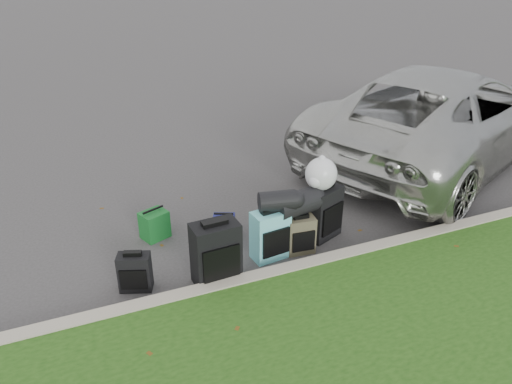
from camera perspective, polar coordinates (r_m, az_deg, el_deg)
name	(u,v)px	position (r m, az deg, el deg)	size (l,w,h in m)	color
ground	(268,233)	(6.81, 1.43, -4.69)	(120.00, 120.00, 0.00)	#383535
curb	(302,268)	(6.02, 5.32, -8.65)	(120.00, 0.18, 0.15)	#9E937F
suv	(442,115)	(9.45, 20.51, 8.29)	(2.74, 5.94, 1.65)	#B7B7B2
suitcase_small_black	(135,272)	(5.84, -13.66, -8.89)	(0.36, 0.20, 0.45)	black
suitcase_large_black_left	(216,253)	(5.72, -4.60, -7.02)	(0.53, 0.32, 0.76)	black
suitcase_olive	(300,235)	(6.33, 5.06, -4.89)	(0.35, 0.22, 0.49)	#3F3B29
suitcase_teal	(270,235)	(6.16, 1.63, -4.93)	(0.45, 0.27, 0.64)	#51AAB4
suitcase_large_black_right	(323,213)	(6.63, 7.70, -2.34)	(0.48, 0.29, 0.71)	black
tote_green	(155,225)	(6.76, -11.52, -3.69)	(0.33, 0.27, 0.38)	#156223
tote_navy	(224,226)	(6.68, -3.66, -3.93)	(0.28, 0.22, 0.30)	navy
duffel_left	(296,204)	(6.19, 4.61, -1.34)	(0.31, 0.31, 0.58)	black
duffel_right	(277,201)	(5.99, 2.46, -1.02)	(0.25, 0.25, 0.45)	black
trash_bag	(321,174)	(6.36, 7.46, 2.05)	(0.41, 0.41, 0.41)	silver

